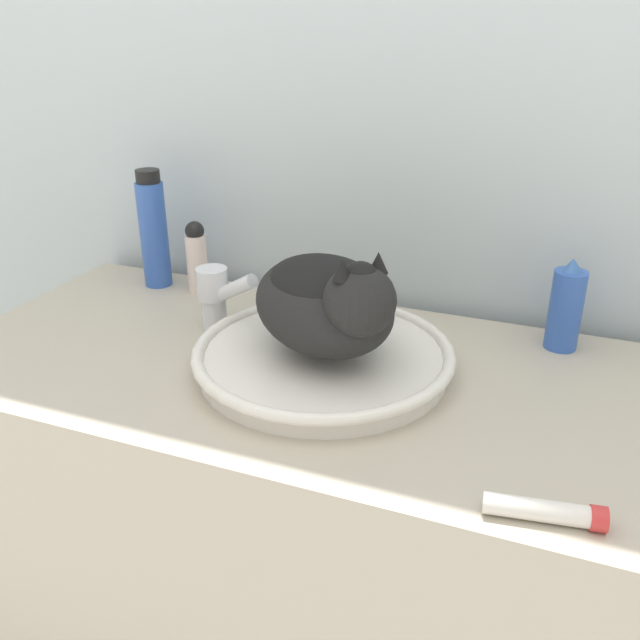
{
  "coord_description": "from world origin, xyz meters",
  "views": [
    {
      "loc": [
        0.33,
        -0.59,
        1.34
      ],
      "look_at": [
        -0.01,
        0.27,
        0.91
      ],
      "focal_mm": 38.0,
      "sensor_mm": 36.0,
      "label": 1
    }
  ],
  "objects_px": {
    "faucet": "(217,294)",
    "shampoo_bottle_tall": "(153,231)",
    "spray_bottle_trigger": "(566,308)",
    "deodorant_stick": "(197,257)",
    "cream_tube": "(546,511)",
    "cat": "(328,300)"
  },
  "relations": [
    {
      "from": "faucet",
      "to": "shampoo_bottle_tall",
      "type": "height_order",
      "value": "shampoo_bottle_tall"
    },
    {
      "from": "faucet",
      "to": "deodorant_stick",
      "type": "height_order",
      "value": "deodorant_stick"
    },
    {
      "from": "shampoo_bottle_tall",
      "to": "cream_tube",
      "type": "relative_size",
      "value": 1.76
    },
    {
      "from": "faucet",
      "to": "shampoo_bottle_tall",
      "type": "distance_m",
      "value": 0.27
    },
    {
      "from": "deodorant_stick",
      "to": "cream_tube",
      "type": "distance_m",
      "value": 0.84
    },
    {
      "from": "deodorant_stick",
      "to": "cream_tube",
      "type": "xyz_separation_m",
      "value": [
        0.71,
        -0.45,
        -0.06
      ]
    },
    {
      "from": "faucet",
      "to": "cream_tube",
      "type": "height_order",
      "value": "faucet"
    },
    {
      "from": "shampoo_bottle_tall",
      "to": "cat",
      "type": "bearing_deg",
      "value": -25.97
    },
    {
      "from": "cat",
      "to": "spray_bottle_trigger",
      "type": "bearing_deg",
      "value": 73.77
    },
    {
      "from": "faucet",
      "to": "cream_tube",
      "type": "relative_size",
      "value": 0.97
    },
    {
      "from": "cat",
      "to": "shampoo_bottle_tall",
      "type": "bearing_deg",
      "value": -165.96
    },
    {
      "from": "spray_bottle_trigger",
      "to": "faucet",
      "type": "bearing_deg",
      "value": -165.69
    },
    {
      "from": "cat",
      "to": "shampoo_bottle_tall",
      "type": "xyz_separation_m",
      "value": [
        -0.46,
        0.22,
        -0.01
      ]
    },
    {
      "from": "cat",
      "to": "faucet",
      "type": "bearing_deg",
      "value": -158.19
    },
    {
      "from": "cat",
      "to": "deodorant_stick",
      "type": "xyz_separation_m",
      "value": [
        -0.36,
        0.22,
        -0.05
      ]
    },
    {
      "from": "shampoo_bottle_tall",
      "to": "spray_bottle_trigger",
      "type": "distance_m",
      "value": 0.79
    },
    {
      "from": "shampoo_bottle_tall",
      "to": "deodorant_stick",
      "type": "xyz_separation_m",
      "value": [
        0.1,
        -0.0,
        -0.04
      ]
    },
    {
      "from": "deodorant_stick",
      "to": "spray_bottle_trigger",
      "type": "xyz_separation_m",
      "value": [
        0.69,
        0.0,
        0.0
      ]
    },
    {
      "from": "shampoo_bottle_tall",
      "to": "cream_tube",
      "type": "distance_m",
      "value": 0.93
    },
    {
      "from": "shampoo_bottle_tall",
      "to": "spray_bottle_trigger",
      "type": "bearing_deg",
      "value": -0.0
    },
    {
      "from": "spray_bottle_trigger",
      "to": "deodorant_stick",
      "type": "bearing_deg",
      "value": 180.0
    },
    {
      "from": "shampoo_bottle_tall",
      "to": "cream_tube",
      "type": "xyz_separation_m",
      "value": [
        0.8,
        -0.45,
        -0.1
      ]
    }
  ]
}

